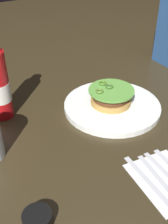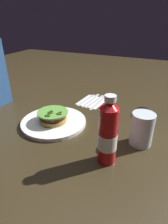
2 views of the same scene
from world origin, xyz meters
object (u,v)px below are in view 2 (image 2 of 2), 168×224
(napkin, at_px, (92,101))
(spoon_utensil, at_px, (100,100))
(ketchup_bottle, at_px, (108,135))
(condiment_cup, at_px, (143,112))
(butter_knife, at_px, (92,99))
(fork_utensil, at_px, (88,98))
(burger_sandwich, at_px, (53,116))
(water_glass, at_px, (142,129))
(steak_knife, at_px, (96,100))
(dinner_plate, at_px, (54,122))

(napkin, relative_size, spoon_utensil, 0.79)
(ketchup_bottle, height_order, napkin, ketchup_bottle)
(napkin, bearing_deg, condiment_cup, -99.06)
(butter_knife, bearing_deg, ketchup_bottle, -152.58)
(condiment_cup, relative_size, fork_utensil, 0.31)
(condiment_cup, height_order, spoon_utensil, condiment_cup)
(burger_sandwich, distance_m, water_glass, 0.37)
(water_glass, relative_size, spoon_utensil, 0.63)
(steak_knife, height_order, fork_utensil, same)
(burger_sandwich, relative_size, napkin, 0.85)
(ketchup_bottle, xyz_separation_m, napkin, (0.42, 0.22, -0.10))
(dinner_plate, height_order, burger_sandwich, burger_sandwich)
(condiment_cup, bearing_deg, butter_knife, 76.08)
(burger_sandwich, distance_m, ketchup_bottle, 0.31)
(dinner_plate, relative_size, water_glass, 2.27)
(ketchup_bottle, relative_size, fork_utensil, 1.30)
(ketchup_bottle, height_order, spoon_utensil, ketchup_bottle)
(ketchup_bottle, bearing_deg, burger_sandwich, 66.27)
(napkin, height_order, steak_knife, steak_knife)
(ketchup_bottle, bearing_deg, spoon_utensil, 22.20)
(butter_knife, bearing_deg, steak_knife, -96.98)
(ketchup_bottle, height_order, butter_knife, ketchup_bottle)
(dinner_plate, distance_m, condiment_cup, 0.42)
(burger_sandwich, height_order, water_glass, water_glass)
(steak_knife, distance_m, fork_utensil, 0.05)
(ketchup_bottle, relative_size, spoon_utensil, 1.17)
(condiment_cup, bearing_deg, fork_utensil, 77.99)
(steak_knife, bearing_deg, dinner_plate, 165.49)
(dinner_plate, bearing_deg, steak_knife, -14.51)
(spoon_utensil, distance_m, steak_knife, 0.02)
(water_glass, xyz_separation_m, butter_knife, (0.30, 0.31, -0.06))
(condiment_cup, relative_size, spoon_utensil, 0.28)
(dinner_plate, height_order, spoon_utensil, dinner_plate)
(dinner_plate, relative_size, butter_knife, 1.39)
(condiment_cup, bearing_deg, dinner_plate, 125.41)
(dinner_plate, distance_m, butter_knife, 0.32)
(napkin, relative_size, steak_knife, 0.78)
(ketchup_bottle, relative_size, butter_knife, 1.14)
(burger_sandwich, relative_size, water_glass, 1.06)
(steak_knife, bearing_deg, ketchup_bottle, -155.18)
(burger_sandwich, xyz_separation_m, napkin, (0.29, -0.06, -0.04))
(condiment_cup, bearing_deg, steak_knife, 75.40)
(burger_sandwich, distance_m, condiment_cup, 0.42)
(water_glass, distance_m, fork_utensil, 0.45)
(ketchup_bottle, xyz_separation_m, condiment_cup, (0.37, -0.06, -0.09))
(dinner_plate, bearing_deg, napkin, -12.65)
(burger_sandwich, height_order, butter_knife, burger_sandwich)
(napkin, xyz_separation_m, butter_knife, (0.03, 0.01, 0.00))
(burger_sandwich, xyz_separation_m, water_glass, (0.02, -0.37, 0.02))
(ketchup_bottle, xyz_separation_m, butter_knife, (0.44, 0.23, -0.10))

